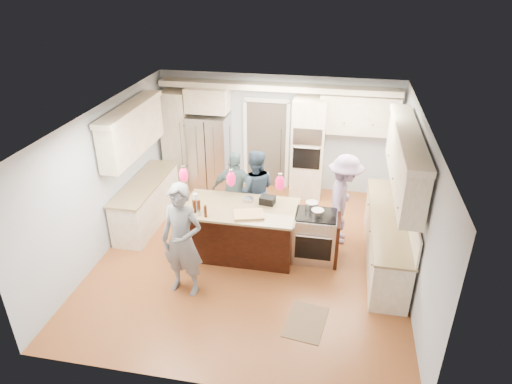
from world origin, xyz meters
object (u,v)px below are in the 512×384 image
kitchen_island (240,229)px  person_bar_end (182,240)px  island_range (316,236)px  person_far_left (255,190)px  refrigerator (210,152)px

kitchen_island → person_bar_end: bearing=-117.2°
kitchen_island → island_range: kitchen_island is taller
kitchen_island → person_far_left: (0.10, 0.92, 0.36)m
island_range → person_far_left: person_far_left is taller
island_range → person_far_left: bearing=147.1°
refrigerator → person_far_left: size_ratio=1.06×
kitchen_island → person_far_left: person_far_left is taller
refrigerator → kitchen_island: (1.30, -2.57, -0.42)m
refrigerator → person_bar_end: person_bar_end is taller
kitchen_island → person_bar_end: size_ratio=1.07×
person_bar_end → person_far_left: (0.76, 2.19, -0.13)m
refrigerator → kitchen_island: 2.91m
refrigerator → person_far_left: 2.17m
refrigerator → island_range: size_ratio=1.96×
refrigerator → person_bar_end: (0.65, -3.84, 0.08)m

